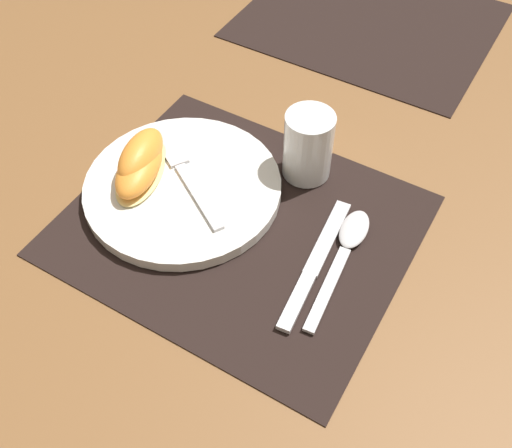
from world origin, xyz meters
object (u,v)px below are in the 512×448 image
object	(u,v)px
fork	(183,168)
plate	(183,188)
knife	(314,265)
citrus_wedge_0	(141,158)
citrus_wedge_1	(139,169)
spoon	(347,244)
juice_glass	(308,149)

from	to	relation	value
fork	plate	bearing A→B (deg)	-57.79
knife	fork	xyz separation A→B (m)	(-0.22, 0.04, 0.02)
citrus_wedge_0	fork	bearing A→B (deg)	28.13
plate	fork	xyz separation A→B (m)	(-0.01, 0.02, 0.01)
citrus_wedge_0	citrus_wedge_1	bearing A→B (deg)	-63.17
spoon	plate	bearing A→B (deg)	-173.23
knife	citrus_wedge_1	xyz separation A→B (m)	(-0.26, 0.00, 0.03)
citrus_wedge_0	knife	bearing A→B (deg)	-3.53
juice_glass	citrus_wedge_1	distance (m)	0.22
juice_glass	knife	bearing A→B (deg)	-59.04
juice_glass	citrus_wedge_0	bearing A→B (deg)	-146.74
fork	citrus_wedge_0	world-z (taller)	citrus_wedge_0
knife	fork	distance (m)	0.22
knife	fork	bearing A→B (deg)	169.21
spoon	fork	world-z (taller)	fork
spoon	fork	bearing A→B (deg)	-178.58
plate	spoon	bearing A→B (deg)	6.77
plate	juice_glass	distance (m)	0.17
citrus_wedge_1	juice_glass	bearing A→B (deg)	37.32
knife	spoon	size ratio (longest dim) A/B	1.08
citrus_wedge_1	spoon	bearing A→B (deg)	9.19
citrus_wedge_0	citrus_wedge_1	world-z (taller)	citrus_wedge_0
spoon	fork	xyz separation A→B (m)	(-0.24, -0.01, 0.01)
plate	citrus_wedge_0	bearing A→B (deg)	-175.95
fork	citrus_wedge_0	bearing A→B (deg)	-151.87
spoon	fork	size ratio (longest dim) A/B	1.06
spoon	citrus_wedge_1	xyz separation A→B (m)	(-0.28, -0.05, 0.03)
knife	citrus_wedge_0	distance (m)	0.27
plate	fork	size ratio (longest dim) A/B	1.44
spoon	citrus_wedge_1	world-z (taller)	citrus_wedge_1
juice_glass	citrus_wedge_0	distance (m)	0.22
plate	juice_glass	size ratio (longest dim) A/B	2.70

